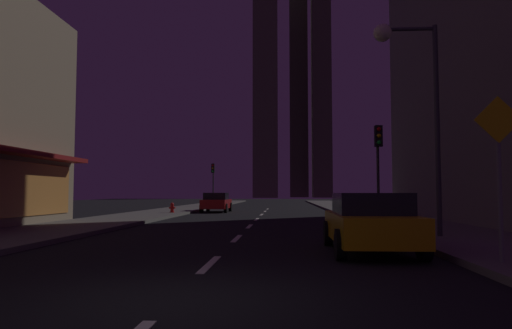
% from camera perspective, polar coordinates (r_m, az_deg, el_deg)
% --- Properties ---
extents(ground_plane, '(78.00, 136.00, 0.10)m').
position_cam_1_polar(ground_plane, '(38.09, 1.33, -5.83)').
color(ground_plane, black).
extents(sidewalk_right, '(4.00, 76.00, 0.15)m').
position_cam_1_polar(sidewalk_right, '(38.44, 11.86, -5.55)').
color(sidewalk_right, '#605E59').
rests_on(sidewalk_right, ground).
extents(sidewalk_left, '(4.00, 76.00, 0.15)m').
position_cam_1_polar(sidewalk_left, '(38.99, -9.06, -5.55)').
color(sidewalk_left, '#605E59').
rests_on(sidewalk_left, ground).
extents(lane_marking_center, '(0.16, 38.60, 0.01)m').
position_cam_1_polar(lane_marking_center, '(22.33, -0.31, -7.29)').
color(lane_marking_center, silver).
rests_on(lane_marking_center, ground).
extents(skyscraper_distant_tall, '(6.98, 8.01, 76.63)m').
position_cam_1_polar(skyscraper_distant_tall, '(135.95, 1.20, 12.17)').
color(skyscraper_distant_tall, brown).
rests_on(skyscraper_distant_tall, ground).
extents(skyscraper_distant_mid, '(5.75, 6.75, 69.20)m').
position_cam_1_polar(skyscraper_distant_mid, '(149.69, 5.37, 9.24)').
color(skyscraper_distant_mid, '#484436').
rests_on(skyscraper_distant_mid, ground).
extents(skyscraper_distant_short, '(5.59, 8.70, 71.04)m').
position_cam_1_polar(skyscraper_distant_short, '(143.30, 8.19, 10.23)').
color(skyscraper_distant_short, '#4B4738').
rests_on(skyscraper_distant_short, ground).
extents(car_parked_near, '(1.98, 4.24, 1.45)m').
position_cam_1_polar(car_parked_near, '(11.49, 14.12, -7.02)').
color(car_parked_near, gold).
rests_on(car_parked_near, ground).
extents(car_parked_far, '(1.98, 4.24, 1.45)m').
position_cam_1_polar(car_parked_far, '(34.29, -5.00, -4.74)').
color(car_parked_far, '#B21919').
rests_on(car_parked_far, ground).
extents(fire_hydrant_far_left, '(0.42, 0.30, 0.65)m').
position_cam_1_polar(fire_hydrant_far_left, '(30.55, -10.50, -5.38)').
color(fire_hydrant_far_left, red).
rests_on(fire_hydrant_far_left, sidewalk_left).
extents(traffic_light_near_right, '(0.32, 0.48, 4.20)m').
position_cam_1_polar(traffic_light_near_right, '(19.91, 15.12, 1.56)').
color(traffic_light_near_right, '#2D2D2D').
rests_on(traffic_light_near_right, sidewalk_right).
extents(traffic_light_far_left, '(0.32, 0.48, 4.20)m').
position_cam_1_polar(traffic_light_far_left, '(44.72, -5.43, -1.32)').
color(traffic_light_far_left, '#2D2D2D').
rests_on(traffic_light_far_left, sidewalk_left).
extents(street_lamp_right, '(1.96, 0.56, 6.58)m').
position_cam_1_polar(street_lamp_right, '(15.06, 18.66, 10.50)').
color(street_lamp_right, '#38383D').
rests_on(street_lamp_right, sidewalk_right).
extents(pedestrian_crossing_sign, '(0.91, 0.08, 3.15)m').
position_cam_1_polar(pedestrian_crossing_sign, '(9.77, 28.25, 0.15)').
color(pedestrian_crossing_sign, slate).
rests_on(pedestrian_crossing_sign, sidewalk_right).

